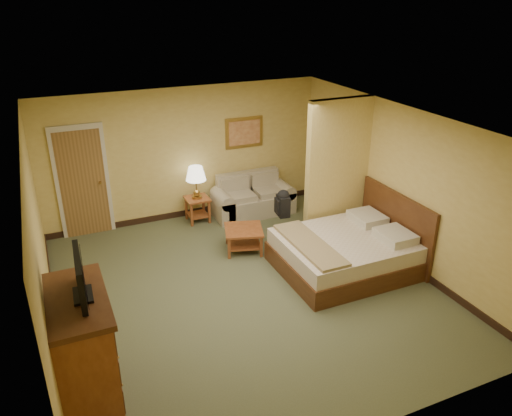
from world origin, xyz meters
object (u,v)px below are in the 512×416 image
coffee_table (244,235)px  dresser (82,351)px  loveseat (252,201)px  bed (349,251)px

coffee_table → dresser: bearing=-139.1°
loveseat → coffee_table: size_ratio=2.00×
bed → dresser: bearing=-163.5°
loveseat → coffee_table: loveseat is taller
coffee_table → bed: size_ratio=0.38×
coffee_table → dresser: size_ratio=0.59×
dresser → loveseat: bearing=46.7°
dresser → bed: (4.29, 1.27, -0.37)m
loveseat → dresser: bearing=-133.3°
loveseat → dresser: 5.43m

